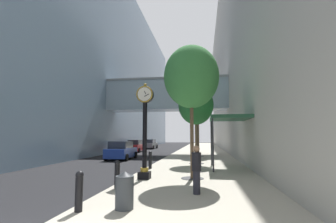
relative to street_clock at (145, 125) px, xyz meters
name	(u,v)px	position (x,y,z in m)	size (l,w,h in m)	color
ground_plane	(174,153)	(-0.91, 19.29, -2.71)	(110.00, 110.00, 0.00)	black
sidewalk_right	(201,152)	(2.39, 22.29, -2.64)	(6.61, 80.00, 0.14)	#ADA593
building_block_left	(95,63)	(-13.23, 22.25, 10.37)	(23.84, 80.00, 26.28)	#758EA8
building_block_right	(257,55)	(10.19, 22.29, 10.55)	(9.00, 80.00, 26.52)	#B7B2A8
street_clock	(145,125)	(0.00, 0.00, 0.00)	(0.84, 0.55, 4.68)	black
bollard_nearest	(79,190)	(-0.55, -5.24, -2.00)	(0.22, 0.22, 1.10)	black
bollard_second	(117,174)	(-0.55, -2.25, -2.00)	(0.22, 0.22, 1.10)	black
bollard_fourth	(150,159)	(-0.55, 3.74, -2.00)	(0.22, 0.22, 1.10)	black
street_tree_near	(191,77)	(2.27, 0.46, 2.45)	(2.77, 2.77, 6.64)	#333335
street_tree_mid_near	(196,105)	(2.27, 7.00, 1.86)	(2.69, 2.69, 6.00)	#333335
street_tree_mid_far	(198,105)	(2.27, 13.53, 2.72)	(2.26, 2.26, 6.63)	#333335
trash_bin	(125,190)	(0.62, -4.84, -2.03)	(0.53, 0.53, 1.05)	#383D42
pedestrian_walking	(196,168)	(2.59, -2.73, -1.66)	(0.36, 0.36, 1.71)	#23232D
storefront_awning	(229,119)	(4.45, 4.37, 0.57)	(2.40, 3.60, 3.30)	#235138
car_grey_near	(150,144)	(-6.41, 30.04, -1.92)	(1.98, 4.62, 1.62)	slate
car_blue_mid	(121,151)	(-4.85, 10.65, -1.88)	(2.14, 4.32, 1.71)	navy
car_red_far	(136,146)	(-6.48, 21.25, -1.90)	(1.98, 4.09, 1.67)	#AD191E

